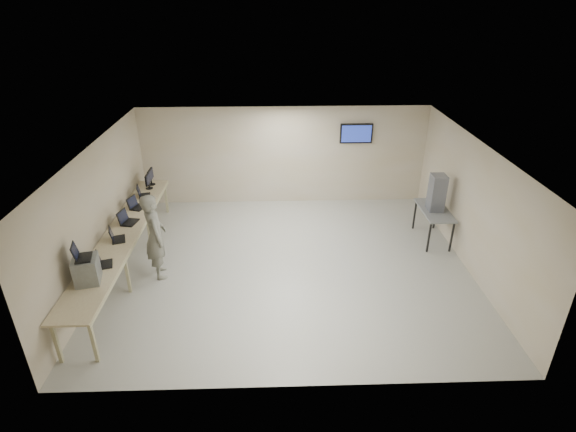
{
  "coord_description": "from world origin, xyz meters",
  "views": [
    {
      "loc": [
        -0.29,
        -8.61,
        5.57
      ],
      "look_at": [
        0.0,
        0.2,
        1.15
      ],
      "focal_mm": 28.0,
      "sensor_mm": 36.0,
      "label": 1
    }
  ],
  "objects_px": {
    "equipment_box": "(87,270)",
    "workbench": "(123,236)",
    "soldier": "(155,236)",
    "side_table": "(434,212)"
  },
  "relations": [
    {
      "from": "equipment_box",
      "to": "side_table",
      "type": "xyz_separation_m",
      "value": [
        7.25,
        2.87,
        -0.39
      ]
    },
    {
      "from": "equipment_box",
      "to": "workbench",
      "type": "bearing_deg",
      "value": 75.36
    },
    {
      "from": "workbench",
      "to": "side_table",
      "type": "xyz_separation_m",
      "value": [
        7.19,
        1.07,
        -0.07
      ]
    },
    {
      "from": "soldier",
      "to": "workbench",
      "type": "bearing_deg",
      "value": 50.39
    },
    {
      "from": "workbench",
      "to": "side_table",
      "type": "distance_m",
      "value": 7.27
    },
    {
      "from": "workbench",
      "to": "side_table",
      "type": "bearing_deg",
      "value": 8.45
    },
    {
      "from": "workbench",
      "to": "soldier",
      "type": "relative_size",
      "value": 3.14
    },
    {
      "from": "equipment_box",
      "to": "side_table",
      "type": "height_order",
      "value": "equipment_box"
    },
    {
      "from": "workbench",
      "to": "equipment_box",
      "type": "distance_m",
      "value": 1.83
    },
    {
      "from": "equipment_box",
      "to": "soldier",
      "type": "distance_m",
      "value": 1.75
    }
  ]
}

